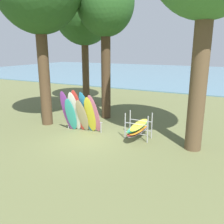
{
  "coord_description": "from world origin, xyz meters",
  "views": [
    {
      "loc": [
        5.86,
        -9.0,
        4.16
      ],
      "look_at": [
        0.73,
        1.19,
        1.1
      ],
      "focal_mm": 38.5,
      "sensor_mm": 36.0,
      "label": 1
    }
  ],
  "objects_px": {
    "tree_mid_behind": "(84,9)",
    "leaning_board_pile": "(80,113)",
    "tree_far_left_back": "(105,5)",
    "board_storage_rack": "(138,127)"
  },
  "relations": [
    {
      "from": "tree_mid_behind",
      "to": "tree_far_left_back",
      "type": "distance_m",
      "value": 4.19
    },
    {
      "from": "board_storage_rack",
      "to": "tree_mid_behind",
      "type": "bearing_deg",
      "value": 140.17
    },
    {
      "from": "tree_mid_behind",
      "to": "leaning_board_pile",
      "type": "bearing_deg",
      "value": -59.88
    },
    {
      "from": "tree_mid_behind",
      "to": "tree_far_left_back",
      "type": "bearing_deg",
      "value": -40.66
    },
    {
      "from": "leaning_board_pile",
      "to": "tree_mid_behind",
      "type": "bearing_deg",
      "value": 120.12
    },
    {
      "from": "tree_mid_behind",
      "to": "tree_far_left_back",
      "type": "relative_size",
      "value": 1.11
    },
    {
      "from": "tree_far_left_back",
      "to": "leaning_board_pile",
      "type": "distance_m",
      "value": 6.16
    },
    {
      "from": "tree_mid_behind",
      "to": "leaning_board_pile",
      "type": "height_order",
      "value": "tree_mid_behind"
    },
    {
      "from": "tree_mid_behind",
      "to": "board_storage_rack",
      "type": "xyz_separation_m",
      "value": [
        6.19,
        -5.16,
        -6.23
      ]
    },
    {
      "from": "tree_far_left_back",
      "to": "board_storage_rack",
      "type": "distance_m",
      "value": 7.03
    }
  ]
}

